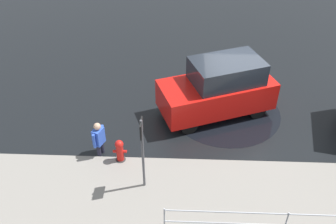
% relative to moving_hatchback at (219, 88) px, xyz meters
% --- Properties ---
extents(ground_plane, '(60.00, 60.00, 0.00)m').
position_rel_moving_hatchback_xyz_m(ground_plane, '(-0.74, -0.12, -1.03)').
color(ground_plane, black).
extents(kerb_strip, '(24.00, 3.20, 0.04)m').
position_rel_moving_hatchback_xyz_m(kerb_strip, '(-0.74, 4.08, -1.01)').
color(kerb_strip, gray).
rests_on(kerb_strip, ground).
extents(moving_hatchback, '(4.25, 3.00, 2.06)m').
position_rel_moving_hatchback_xyz_m(moving_hatchback, '(0.00, 0.00, 0.00)').
color(moving_hatchback, red).
rests_on(moving_hatchback, ground).
extents(fire_hydrant, '(0.42, 0.31, 0.80)m').
position_rel_moving_hatchback_xyz_m(fire_hydrant, '(3.11, 2.59, -0.63)').
color(fire_hydrant, red).
rests_on(fire_hydrant, ground).
extents(pedestrian, '(0.36, 0.53, 1.22)m').
position_rel_moving_hatchback_xyz_m(pedestrian, '(3.77, 2.31, -0.34)').
color(pedestrian, blue).
rests_on(pedestrian, ground).
extents(sign_post, '(0.07, 0.44, 2.40)m').
position_rel_moving_hatchback_xyz_m(sign_post, '(2.29, 3.58, 0.55)').
color(sign_post, '#4C4C51').
rests_on(sign_post, ground).
extents(puddle_patch, '(3.96, 3.96, 0.01)m').
position_rel_moving_hatchback_xyz_m(puddle_patch, '(-0.30, -0.07, -1.02)').
color(puddle_patch, black).
rests_on(puddle_patch, ground).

